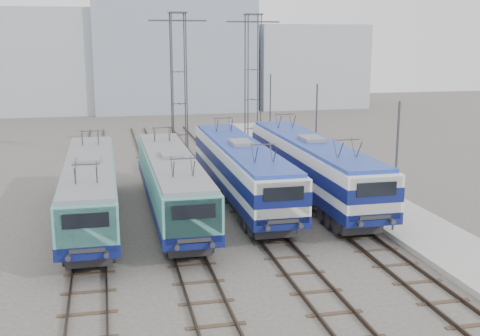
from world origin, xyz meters
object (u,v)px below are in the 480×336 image
at_px(catenary_tower_west, 179,83).
at_px(mast_front, 396,170).
at_px(locomotive_far_right, 312,163).
at_px(locomotive_center_left, 172,181).
at_px(locomotive_far_left, 90,187).
at_px(locomotive_center_right, 241,167).
at_px(mast_rear, 270,114).
at_px(mast_mid, 316,134).
at_px(catenary_tower_east, 253,80).

xyz_separation_m(catenary_tower_west, mast_front, (8.60, -20.00, -3.14)).
bearing_deg(catenary_tower_west, locomotive_far_right, -61.60).
bearing_deg(locomotive_center_left, locomotive_far_left, -175.92).
relative_size(locomotive_center_right, locomotive_far_right, 0.97).
relative_size(locomotive_far_right, mast_rear, 2.69).
height_order(locomotive_center_left, mast_mid, mast_mid).
distance_m(catenary_tower_east, mast_rear, 4.28).
bearing_deg(locomotive_far_left, catenary_tower_east, 51.55).
relative_size(locomotive_far_left, mast_front, 2.47).
relative_size(locomotive_center_left, catenary_tower_east, 1.45).
height_order(locomotive_far_right, mast_rear, mast_rear).
xyz_separation_m(locomotive_center_right, mast_mid, (6.35, 4.31, 1.17)).
distance_m(locomotive_center_left, catenary_tower_east, 19.09).
height_order(mast_front, mast_mid, same).
bearing_deg(locomotive_center_right, mast_front, -50.45).
bearing_deg(locomotive_center_right, catenary_tower_west, 100.36).
xyz_separation_m(locomotive_far_left, mast_mid, (15.35, 6.69, 1.34)).
bearing_deg(mast_rear, locomotive_center_left, -120.58).
distance_m(catenary_tower_west, catenary_tower_east, 6.80).
bearing_deg(locomotive_center_right, mast_rear, 68.73).
xyz_separation_m(catenary_tower_east, mast_mid, (2.10, -10.00, -3.14)).
xyz_separation_m(catenary_tower_east, mast_front, (2.10, -22.00, -3.14)).
xyz_separation_m(catenary_tower_east, mast_rear, (2.10, 2.00, -3.14)).
relative_size(catenary_tower_east, mast_rear, 1.71).
bearing_deg(mast_mid, locomotive_center_right, -145.83).
height_order(locomotive_far_right, mast_front, mast_front).
bearing_deg(locomotive_center_left, mast_rear, 59.42).
height_order(locomotive_far_left, locomotive_far_right, locomotive_far_right).
relative_size(catenary_tower_west, mast_mid, 1.71).
xyz_separation_m(locomotive_far_right, mast_front, (1.85, -7.52, 1.10)).
bearing_deg(locomotive_far_left, mast_rear, 50.60).
height_order(catenary_tower_west, mast_front, catenary_tower_west).
bearing_deg(locomotive_far_left, locomotive_far_right, 9.26).
bearing_deg(locomotive_center_left, locomotive_center_right, 24.54).
relative_size(catenary_tower_east, mast_mid, 1.71).
distance_m(locomotive_far_left, locomotive_center_right, 9.31).
height_order(locomotive_far_right, mast_mid, mast_mid).
xyz_separation_m(catenary_tower_west, mast_rear, (8.60, 4.00, -3.14)).
bearing_deg(locomotive_far_right, locomotive_center_right, 177.78).
bearing_deg(mast_rear, catenary_tower_east, -136.40).
relative_size(locomotive_far_left, catenary_tower_west, 1.44).
bearing_deg(locomotive_far_right, locomotive_center_left, -168.20).
height_order(locomotive_far_left, locomotive_center_left, locomotive_center_left).
bearing_deg(catenary_tower_east, mast_front, -84.55).
height_order(mast_front, mast_rear, same).
xyz_separation_m(locomotive_center_left, catenary_tower_east, (8.75, 16.36, 4.47)).
xyz_separation_m(locomotive_far_right, mast_rear, (1.85, 16.48, 1.10)).
xyz_separation_m(locomotive_far_left, locomotive_center_right, (9.00, 2.38, 0.16)).
bearing_deg(mast_rear, locomotive_far_right, -96.40).
xyz_separation_m(locomotive_center_left, mast_rear, (10.85, 18.36, 1.33)).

